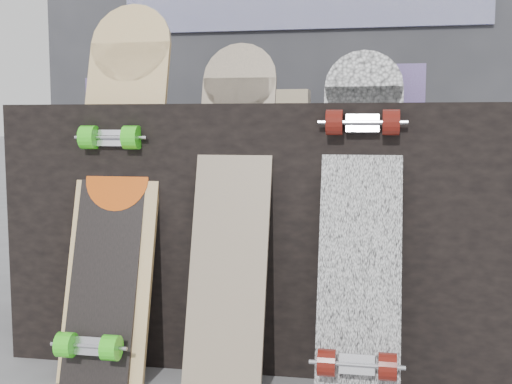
% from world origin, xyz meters
% --- Properties ---
extents(vendor_table, '(1.60, 0.60, 0.80)m').
position_xyz_m(vendor_table, '(0.00, 0.50, 0.40)').
color(vendor_table, black).
rests_on(vendor_table, ground).
extents(booth, '(2.40, 0.22, 2.20)m').
position_xyz_m(booth, '(0.00, 1.35, 1.10)').
color(booth, '#323337').
rests_on(booth, ground).
extents(merch_box_purple, '(0.18, 0.12, 0.10)m').
position_xyz_m(merch_box_purple, '(-0.58, 0.57, 0.85)').
color(merch_box_purple, '#5A3D7E').
rests_on(merch_box_purple, vendor_table).
extents(merch_box_small, '(0.14, 0.14, 0.12)m').
position_xyz_m(merch_box_small, '(0.40, 0.45, 0.86)').
color(merch_box_small, '#5A3D7E').
rests_on(merch_box_small, vendor_table).
extents(merch_box_flat, '(0.22, 0.10, 0.06)m').
position_xyz_m(merch_box_flat, '(-0.02, 0.66, 0.83)').
color(merch_box_flat, '#D1B78C').
rests_on(merch_box_flat, vendor_table).
extents(longboard_geisha, '(0.26, 0.35, 1.12)m').
position_xyz_m(longboard_geisha, '(-0.43, 0.21, 0.59)').
color(longboard_geisha, beige).
rests_on(longboard_geisha, ground).
extents(longboard_celtic, '(0.22, 0.32, 0.98)m').
position_xyz_m(longboard_celtic, '(-0.07, 0.17, 0.52)').
color(longboard_celtic, beige).
rests_on(longboard_celtic, ground).
extents(longboard_cascadia, '(0.22, 0.36, 0.96)m').
position_xyz_m(longboard_cascadia, '(0.29, 0.14, 0.49)').
color(longboard_cascadia, white).
rests_on(longboard_cascadia, ground).
extents(skateboard_dark, '(0.20, 0.35, 0.90)m').
position_xyz_m(skateboard_dark, '(-0.45, 0.15, 0.46)').
color(skateboard_dark, black).
rests_on(skateboard_dark, ground).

